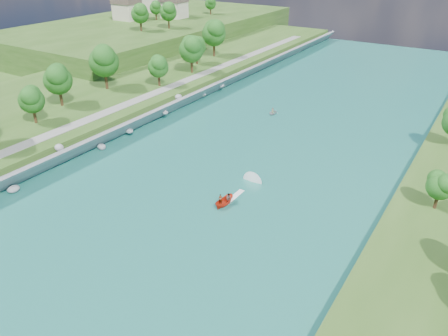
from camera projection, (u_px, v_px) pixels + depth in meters
The scene contains 10 objects.
ground at pixel (165, 216), 64.58m from camera, with size 260.00×260.00×0.00m, color #2D5119.
river_water at pixel (235, 164), 79.52m from camera, with size 55.00×240.00×0.10m, color #19615A.
berm_west at pixel (53, 106), 102.54m from camera, with size 45.00×240.00×3.50m, color #2D5119.
ridge_west at pixel (155, 31), 172.86m from camera, with size 60.00×120.00×9.00m, color #2D5119.
riprap_bank at pixel (126, 128), 90.35m from camera, with size 4.58×236.00×4.34m.
riverside_path at pixel (106, 113), 93.38m from camera, with size 3.00×200.00×0.10m, color gray.
ridge_houses at pixel (150, 5), 175.47m from camera, with size 29.50×29.50×8.40m.
trees_ridge at pixel (167, 10), 158.90m from camera, with size 21.82×49.79×10.67m.
motorboat at pixel (230, 197), 68.06m from camera, with size 3.60×18.78×2.01m.
raft at pixel (273, 112), 102.35m from camera, with size 2.45×3.22×1.48m.
Camera 1 is at (36.34, -40.86, 36.16)m, focal length 35.00 mm.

